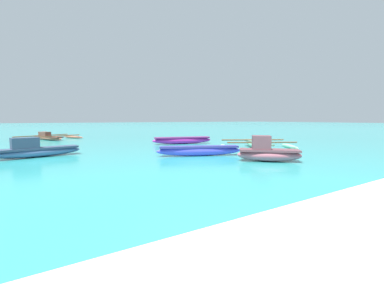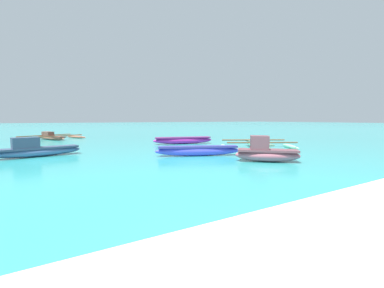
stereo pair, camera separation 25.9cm
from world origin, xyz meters
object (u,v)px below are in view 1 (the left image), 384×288
moored_boat_0 (268,152)px  moored_boat_4 (182,140)px  moored_boat_3 (35,150)px  moored_boat_5 (48,137)px  moored_boat_1 (199,150)px  moored_boat_2 (257,145)px

moored_boat_0 → moored_boat_4: (0.72, 7.40, -0.09)m
moored_boat_3 → moored_boat_4: moored_boat_3 is taller
moored_boat_0 → moored_boat_3: bearing=-177.0°
moored_boat_4 → moored_boat_5: moored_boat_5 is taller
moored_boat_1 → moored_boat_2: 4.15m
moored_boat_1 → moored_boat_2: size_ratio=0.82×
moored_boat_2 → moored_boat_0: bearing=167.6°
moored_boat_1 → moored_boat_4: size_ratio=0.92×
moored_boat_5 → moored_boat_2: bearing=9.9°
moored_boat_0 → moored_boat_5: moored_boat_0 is taller
moored_boat_0 → moored_boat_3: moored_boat_0 is taller
moored_boat_5 → moored_boat_1: bearing=-5.7°
moored_boat_1 → moored_boat_3: moored_boat_3 is taller
moored_boat_0 → moored_boat_4: size_ratio=0.58×
moored_boat_3 → moored_boat_5: size_ratio=0.69×
moored_boat_3 → moored_boat_0: bearing=-49.6°
moored_boat_2 → moored_boat_3: 10.23m
moored_boat_0 → moored_boat_1: (-1.31, 2.50, -0.10)m
moored_boat_4 → moored_boat_5: size_ratio=0.76×
moored_boat_3 → moored_boat_5: 9.70m
moored_boat_0 → moored_boat_2: moored_boat_0 is taller
moored_boat_0 → moored_boat_3: 9.13m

